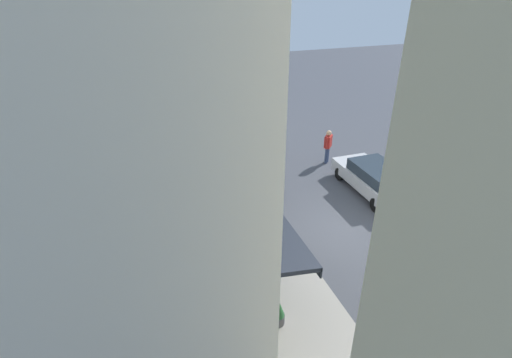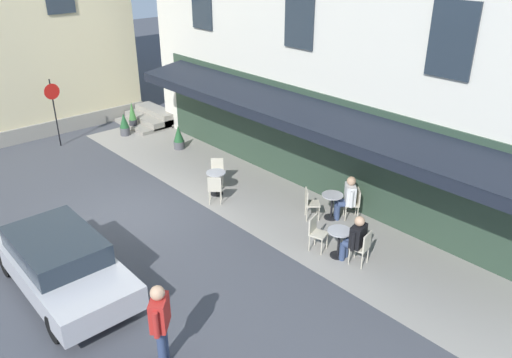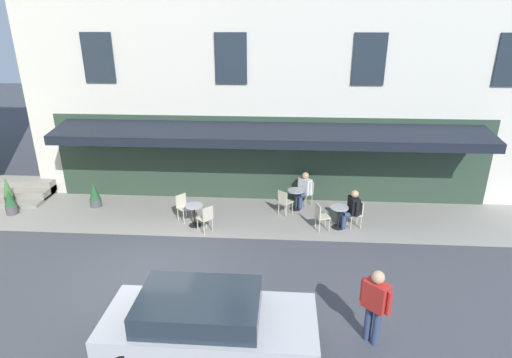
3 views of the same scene
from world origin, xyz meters
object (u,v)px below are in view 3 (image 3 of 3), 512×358
Objects in this scene: cafe_chair_cream_facing_street at (284,200)px; cafe_chair_cream_near_door at (183,205)px; cafe_table_near_entrance at (194,212)px; cafe_chair_cream_back_row at (307,191)px; seated_patron_in_white at (304,188)px; seated_companion_in_black at (351,208)px; walking_pedestrian_in_red at (375,302)px; potted_plant_under_sign at (95,195)px; cafe_table_mid_terrace at (296,197)px; cafe_chair_cream_by_window at (206,217)px; parked_car_silver at (207,322)px; cafe_chair_cream_corner_left at (357,211)px; potted_plant_entrance_right at (8,192)px; potted_plant_by_steps at (10,202)px; cafe_table_streetside at (339,214)px; cafe_chair_cream_kerbside at (321,215)px.

cafe_chair_cream_near_door is at bearing 10.17° from cafe_chair_cream_facing_street.
cafe_table_near_entrance is 4.29m from cafe_chair_cream_back_row.
seated_patron_in_white is 1.00× the size of seated_companion_in_black.
walking_pedestrian_in_red reaches higher than potted_plant_under_sign.
walking_pedestrian_in_red is (-1.44, 6.52, 0.52)m from cafe_table_mid_terrace.
parked_car_silver reaches higher than cafe_chair_cream_by_window.
cafe_chair_cream_near_door is 1.00× the size of cafe_chair_cream_back_row.
potted_plant_entrance_right reaches higher than cafe_chair_cream_corner_left.
potted_plant_by_steps is 0.21× the size of parked_car_silver.
cafe_chair_cream_by_window is at bearing 159.05° from potted_plant_under_sign.
seated_patron_in_white is at bearing -153.64° from cafe_table_near_entrance.
cafe_chair_cream_near_door reaches higher than cafe_table_near_entrance.
cafe_chair_cream_by_window reaches higher than cafe_table_streetside.
cafe_chair_cream_corner_left is at bearing 179.19° from potted_plant_by_steps.
walking_pedestrian_in_red is at bearing 154.50° from potted_plant_by_steps.
potted_plant_entrance_right is (11.96, -6.13, -0.45)m from walking_pedestrian_in_red.
cafe_table_mid_terrace is at bearing -31.40° from cafe_chair_cream_corner_left.
cafe_table_near_entrance is at bearing -0.28° from cafe_chair_cream_kerbside.
cafe_chair_cream_kerbside is at bearing 116.55° from cafe_table_mid_terrace.
cafe_table_near_entrance is 5.17m from seated_companion_in_black.
cafe_chair_cream_by_window is 1.00× the size of cafe_chair_cream_facing_street.
cafe_table_mid_terrace is 0.63m from cafe_chair_cream_back_row.
cafe_chair_cream_near_door is 1.01× the size of potted_plant_under_sign.
cafe_table_streetside is (-5.23, 0.25, -0.06)m from cafe_chair_cream_near_door.
walking_pedestrian_in_red is 10.81m from potted_plant_under_sign.
potted_plant_by_steps is at bearing -0.50° from cafe_chair_cream_near_door.
seated_companion_in_black is (-1.34, 1.72, 0.15)m from cafe_chair_cream_back_row.
seated_patron_in_white is 0.30× the size of parked_car_silver.
walking_pedestrian_in_red is (-4.35, 4.59, 0.47)m from cafe_chair_cream_by_window.
cafe_chair_cream_corner_left is 0.79× the size of potted_plant_entrance_right.
walking_pedestrian_in_red is (0.54, 5.30, 0.47)m from cafe_chair_cream_corner_left.
walking_pedestrian_in_red is 0.40× the size of parked_car_silver.
walking_pedestrian_in_red reaches higher than potted_plant_by_steps.
potted_plant_by_steps is at bearing 8.18° from cafe_chair_cream_back_row.
cafe_chair_cream_back_row is at bearing -160.05° from cafe_chair_cream_near_door.
parked_car_silver is at bearing 76.59° from cafe_chair_cream_facing_street.
potted_plant_entrance_right is at bearing -3.80° from cafe_chair_cream_corner_left.
seated_companion_in_black is 5.28m from walking_pedestrian_in_red.
seated_patron_in_white is (1.08, -1.65, 0.21)m from cafe_table_streetside.
cafe_chair_cream_corner_left is 0.70× the size of seated_patron_in_white.
parked_car_silver reaches higher than cafe_chair_cream_kerbside.
cafe_table_near_entrance is at bearing 27.35° from cafe_chair_cream_back_row.
seated_companion_in_black is at bearing 173.58° from potted_plant_under_sign.
cafe_chair_cream_by_window is 1.21× the size of cafe_table_mid_terrace.
potted_plant_entrance_right is (10.11, -0.10, 0.01)m from cafe_chair_cream_facing_street.
potted_plant_entrance_right reaches higher than cafe_chair_cream_back_row.
potted_plant_by_steps is at bearing -25.50° from walking_pedestrian_in_red.
potted_plant_by_steps reaches higher than cafe_chair_cream_back_row.
cafe_chair_cream_facing_street is at bearing -160.80° from cafe_table_near_entrance.
cafe_chair_cream_by_window and cafe_chair_cream_kerbside have the same top height.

